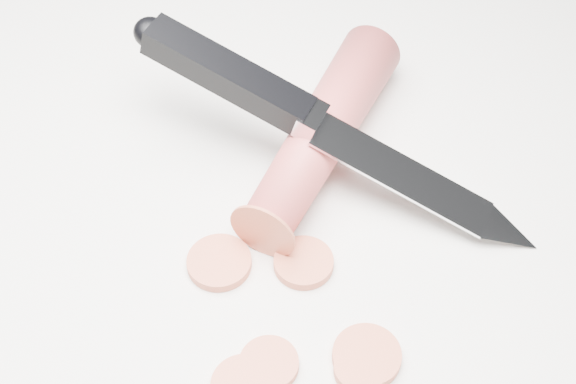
{
  "coord_description": "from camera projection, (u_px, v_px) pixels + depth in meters",
  "views": [
    {
      "loc": [
        0.0,
        -0.27,
        0.4
      ],
      "look_at": [
        -0.02,
        0.05,
        0.02
      ],
      "focal_mm": 50.0,
      "sensor_mm": 36.0,
      "label": 1
    }
  ],
  "objects": [
    {
      "name": "carrot_slice_2",
      "position": [
        304.0,
        263.0,
        0.48
      ],
      "size": [
        0.04,
        0.04,
        0.01
      ],
      "primitive_type": "cylinder",
      "color": "#C35236",
      "rests_on": "ground"
    },
    {
      "name": "kitchen_knife",
      "position": [
        334.0,
        128.0,
        0.5
      ],
      "size": [
        0.27,
        0.13,
        0.09
      ],
      "primitive_type": null,
      "color": "silver",
      "rests_on": "ground"
    },
    {
      "name": "carrot_slice_0",
      "position": [
        269.0,
        364.0,
        0.44
      ],
      "size": [
        0.03,
        0.03,
        0.01
      ],
      "primitive_type": "cylinder",
      "color": "#C35236",
      "rests_on": "ground"
    },
    {
      "name": "ground",
      "position": [
        313.0,
        277.0,
        0.48
      ],
      "size": [
        2.4,
        2.4,
        0.0
      ],
      "primitive_type": "plane",
      "color": "silver",
      "rests_on": "ground"
    },
    {
      "name": "carrot_slice_5",
      "position": [
        219.0,
        263.0,
        0.48
      ],
      "size": [
        0.04,
        0.04,
        0.01
      ],
      "primitive_type": "cylinder",
      "color": "#C35236",
      "rests_on": "ground"
    },
    {
      "name": "carrot",
      "position": [
        323.0,
        132.0,
        0.53
      ],
      "size": [
        0.1,
        0.18,
        0.04
      ],
      "primitive_type": "cylinder",
      "rotation": [
        1.57,
        0.0,
        -0.37
      ],
      "color": "#BB3B3B",
      "rests_on": "ground"
    },
    {
      "name": "carrot_slice_3",
      "position": [
        361.0,
        369.0,
        0.44
      ],
      "size": [
        0.03,
        0.03,
        0.01
      ],
      "primitive_type": "cylinder",
      "color": "#C35236",
      "rests_on": "ground"
    },
    {
      "name": "carrot_slice_4",
      "position": [
        367.0,
        356.0,
        0.44
      ],
      "size": [
        0.04,
        0.04,
        0.01
      ],
      "primitive_type": "cylinder",
      "color": "#C35236",
      "rests_on": "ground"
    }
  ]
}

